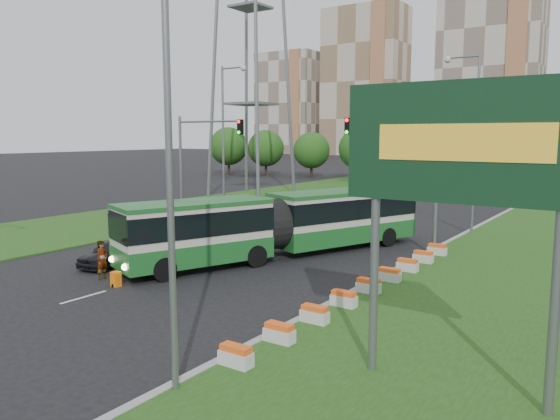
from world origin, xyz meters
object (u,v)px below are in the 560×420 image
Objects in this scene: billboard at (462,156)px; traffic_mast_left at (197,154)px; pedestrian at (102,260)px; car_left_far at (252,216)px; shopping_trolley at (116,279)px; car_left_near at (112,253)px; articulated_bus at (278,223)px; traffic_mast_median at (409,159)px.

billboard is 27.16m from traffic_mast_left.
car_left_far is at bearing 1.07° from pedestrian.
shopping_trolley is (-15.44, 1.82, -5.83)m from billboard.
car_left_near is 0.98× the size of car_left_far.
traffic_mast_left reaches higher than shopping_trolley.
traffic_mast_left is at bearing 146.45° from billboard.
billboard is at bearing -18.67° from articulated_bus.
shopping_trolley is at bearing -119.34° from traffic_mast_median.
car_left_far is at bearing 64.21° from traffic_mast_left.
traffic_mast_left is (-22.63, 15.00, -0.81)m from billboard.
pedestrian is (-16.99, 2.32, -5.25)m from billboard.
articulated_bus is 9.95× the size of pedestrian.
traffic_mast_left is 14.57m from pedestrian.
articulated_bus is 8.94m from car_left_near.
billboard is 11.95× the size of shopping_trolley.
billboard is 4.38× the size of pedestrian.
pedestrian is 2.73× the size of shopping_trolley.
articulated_bus is (-5.57, -4.92, -3.52)m from traffic_mast_median.
traffic_mast_left reaches higher than car_left_near.
car_left_far is (-7.72, 7.79, -1.17)m from articulated_bus.
articulated_bus is at bearing -22.26° from traffic_mast_left.
pedestrian is at bearing -93.29° from car_left_far.
billboard is at bearing -21.19° from car_left_near.
traffic_mast_median is at bearing 115.03° from billboard.
billboard is 28.59m from car_left_far.
billboard is 1.00× the size of traffic_mast_median.
car_left_near is at bearing -108.96° from articulated_bus.
shopping_trolley is at bearing -119.60° from pedestrian.
pedestrian reaches higher than shopping_trolley.
traffic_mast_left reaches higher than articulated_bus.
traffic_mast_left is 4.38× the size of pedestrian.
articulated_bus is 4.53× the size of car_left_far.
traffic_mast_median is 4.38× the size of pedestrian.
traffic_mast_left is at bearing -176.23° from traffic_mast_median.
traffic_mast_median reaches higher than car_left_near.
car_left_near is 2.15× the size of pedestrian.
car_left_near reaches higher than shopping_trolley.
pedestrian is at bearing 164.22° from shopping_trolley.
traffic_mast_median reaches higher than shopping_trolley.
traffic_mast_left is 0.44× the size of articulated_bus.
traffic_mast_left is 2.04× the size of car_left_near.
traffic_mast_left is 11.95× the size of shopping_trolley.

